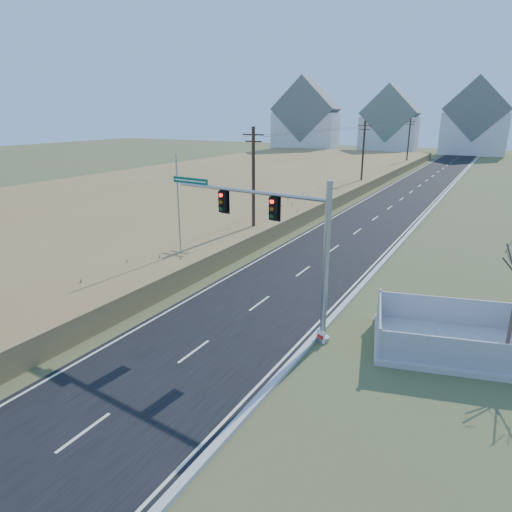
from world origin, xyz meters
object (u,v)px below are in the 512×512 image
at_px(traffic_signal_mast, 289,240).
at_px(flagpole, 179,227).
at_px(open_sign, 321,337).
at_px(fence_enclosure, 455,343).

xyz_separation_m(traffic_signal_mast, flagpole, (-9.63, 4.28, -1.44)).
bearing_deg(traffic_signal_mast, flagpole, 161.75).
bearing_deg(open_sign, traffic_signal_mast, -168.78).
bearing_deg(fence_enclosure, open_sign, -171.17).
xyz_separation_m(traffic_signal_mast, fence_enclosure, (7.26, 1.89, -4.18)).
xyz_separation_m(open_sign, flagpole, (-11.50, 4.69, 2.73)).
bearing_deg(traffic_signal_mast, fence_enclosure, 20.32).
distance_m(fence_enclosure, flagpole, 17.28).
distance_m(traffic_signal_mast, open_sign, 4.59).
relative_size(traffic_signal_mast, fence_enclosure, 1.18).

